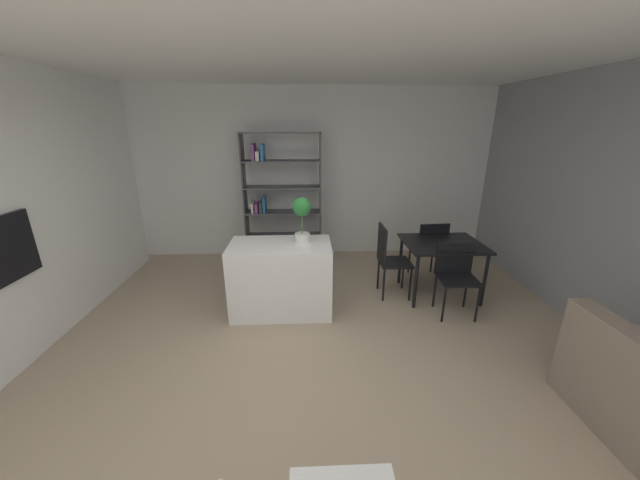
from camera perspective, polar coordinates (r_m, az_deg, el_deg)
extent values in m
plane|color=tan|center=(3.56, -4.17, -19.56)|extent=(9.10, 9.10, 0.00)
cube|color=white|center=(2.86, -5.74, 31.39)|extent=(6.62, 6.09, 0.06)
cube|color=silver|center=(5.86, -3.79, 10.94)|extent=(6.62, 0.06, 2.80)
cube|color=black|center=(4.13, -42.71, -1.06)|extent=(0.04, 0.57, 0.60)
cube|color=white|center=(4.17, -6.54, -6.36)|extent=(1.20, 0.66, 0.88)
cylinder|color=white|center=(4.05, -3.01, 0.44)|extent=(0.18, 0.18, 0.10)
cylinder|color=#476633|center=(4.00, -3.05, 2.77)|extent=(0.01, 0.01, 0.24)
sphere|color=#277834|center=(3.95, -3.10, 5.61)|extent=(0.22, 0.22, 0.22)
cube|color=#4C4C51|center=(5.64, -12.50, 6.59)|extent=(0.02, 0.35, 2.10)
cube|color=#4C4C51|center=(5.56, 0.06, 6.87)|extent=(0.02, 0.35, 2.10)
cube|color=#4C4C51|center=(5.45, -6.67, 17.50)|extent=(1.24, 0.35, 0.02)
cube|color=#4C4C51|center=(5.88, -5.91, -3.18)|extent=(1.24, 0.35, 0.02)
cube|color=#4C4C51|center=(5.73, -6.05, 0.73)|extent=(1.20, 0.35, 0.02)
cube|color=#4C4C51|center=(5.62, -6.19, 4.72)|extent=(1.20, 0.35, 0.02)
cube|color=#4C4C51|center=(5.53, -6.34, 8.85)|extent=(1.20, 0.35, 0.02)
cube|color=#4C4C51|center=(5.47, -6.50, 13.08)|extent=(1.20, 0.35, 0.02)
cube|color=#338E4C|center=(5.88, -10.86, -1.97)|extent=(0.05, 0.29, 0.26)
cube|color=#338E4C|center=(5.87, -10.03, -2.21)|extent=(0.06, 0.29, 0.20)
cube|color=red|center=(5.87, -9.19, -2.35)|extent=(0.05, 0.29, 0.17)
cube|color=#8E4793|center=(5.86, -8.66, -2.29)|extent=(0.03, 0.29, 0.18)
cube|color=silver|center=(5.65, -11.19, 5.54)|extent=(0.03, 0.29, 0.17)
cube|color=#8E4793|center=(5.64, -10.56, 5.49)|extent=(0.05, 0.29, 0.16)
cube|color=#38383D|center=(5.63, -9.83, 5.63)|extent=(0.05, 0.29, 0.18)
cube|color=#2D6BAD|center=(5.61, -9.32, 5.97)|extent=(0.04, 0.29, 0.24)
cube|color=#8E4793|center=(5.51, -11.10, 14.36)|extent=(0.04, 0.29, 0.26)
cube|color=silver|center=(5.50, -10.38, 13.81)|extent=(0.05, 0.29, 0.15)
cube|color=#2D6BAD|center=(5.49, -9.64, 14.38)|extent=(0.05, 0.29, 0.25)
cube|color=black|center=(4.72, 19.99, -0.57)|extent=(0.99, 0.83, 0.03)
cylinder|color=black|center=(4.40, 15.86, -6.80)|extent=(0.04, 0.04, 0.71)
cylinder|color=black|center=(4.74, 25.99, -6.15)|extent=(0.04, 0.04, 0.71)
cylinder|color=black|center=(5.02, 13.39, -3.31)|extent=(0.04, 0.04, 0.71)
cylinder|color=black|center=(5.32, 22.49, -2.98)|extent=(0.04, 0.04, 0.71)
cube|color=black|center=(4.36, 22.20, -6.18)|extent=(0.47, 0.43, 0.03)
cube|color=black|center=(4.44, 21.68, -2.78)|extent=(0.45, 0.06, 0.38)
cylinder|color=black|center=(4.25, 20.14, -10.18)|extent=(0.03, 0.03, 0.45)
cylinder|color=black|center=(4.40, 25.00, -9.86)|extent=(0.03, 0.03, 0.45)
cylinder|color=black|center=(4.54, 18.75, -8.09)|extent=(0.03, 0.03, 0.45)
cylinder|color=black|center=(4.68, 23.33, -7.87)|extent=(0.03, 0.03, 0.45)
cube|color=black|center=(5.27, 17.54, -1.32)|extent=(0.45, 0.43, 0.03)
cube|color=black|center=(5.04, 18.62, 0.30)|extent=(0.43, 0.06, 0.42)
cylinder|color=black|center=(5.58, 18.33, -2.93)|extent=(0.03, 0.03, 0.45)
cylinder|color=black|center=(5.44, 14.80, -3.15)|extent=(0.03, 0.03, 0.45)
cylinder|color=black|center=(5.29, 19.85, -4.30)|extent=(0.03, 0.03, 0.45)
cylinder|color=black|center=(5.14, 16.15, -4.58)|extent=(0.03, 0.03, 0.45)
cube|color=black|center=(4.61, 12.52, -3.67)|extent=(0.41, 0.41, 0.03)
cube|color=black|center=(4.47, 10.40, -0.72)|extent=(0.03, 0.41, 0.49)
cylinder|color=black|center=(4.60, 14.95, -7.24)|extent=(0.03, 0.03, 0.46)
cylinder|color=black|center=(4.90, 13.80, -5.47)|extent=(0.03, 0.03, 0.46)
cylinder|color=black|center=(4.51, 10.68, -7.45)|extent=(0.03, 0.03, 0.46)
cylinder|color=black|center=(4.82, 9.79, -5.62)|extent=(0.03, 0.03, 0.46)
cube|color=gray|center=(3.92, 41.83, -12.30)|extent=(0.72, 0.14, 0.20)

